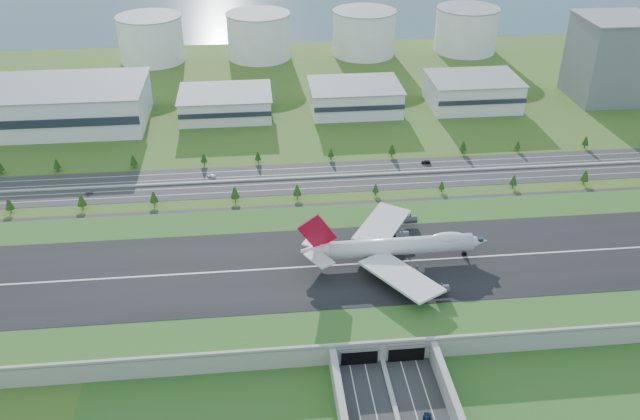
{
  "coord_description": "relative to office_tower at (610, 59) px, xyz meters",
  "views": [
    {
      "loc": [
        -40.91,
        -229.48,
        169.87
      ],
      "look_at": [
        -13.93,
        35.0,
        14.66
      ],
      "focal_mm": 38.0,
      "sensor_mm": 36.0,
      "label": 1
    }
  ],
  "objects": [
    {
      "name": "tree_row",
      "position": [
        -194.85,
        -101.7,
        -22.69
      ],
      "size": [
        500.34,
        48.61,
        8.33
      ],
      "color": "#3D2819",
      "rests_on": "ground"
    },
    {
      "name": "fuel_tank_b",
      "position": [
        -235.0,
        115.0,
        -10.0
      ],
      "size": [
        50.0,
        50.0,
        35.0
      ],
      "primitive_type": "cylinder",
      "color": "silver",
      "rests_on": "ground"
    },
    {
      "name": "car_5",
      "position": [
        -146.61,
        -89.34,
        -26.54
      ],
      "size": [
        5.34,
        2.57,
        1.69
      ],
      "primitive_type": "imported",
      "rotation": [
        0.0,
        0.0,
        -1.73
      ],
      "color": "black",
      "rests_on": "ground"
    },
    {
      "name": "boeing_747",
      "position": [
        -185.92,
        -193.54,
        -12.5
      ],
      "size": [
        80.45,
        76.06,
        24.88
      ],
      "rotation": [
        0.0,
        0.0,
        0.01
      ],
      "color": "silver",
      "rests_on": "airfield_deck"
    },
    {
      "name": "north_expressway",
      "position": [
        -200.0,
        -100.0,
        -27.44
      ],
      "size": [
        560.0,
        36.0,
        0.12
      ],
      "primitive_type": "cube",
      "color": "#28282B",
      "rests_on": "ground"
    },
    {
      "name": "hangar_mid_b",
      "position": [
        -175.0,
        -5.0,
        -19.0
      ],
      "size": [
        58.0,
        42.0,
        17.0
      ],
      "primitive_type": "cube",
      "color": "silver",
      "rests_on": "ground"
    },
    {
      "name": "airfield_deck",
      "position": [
        -200.0,
        -195.09,
        -23.38
      ],
      "size": [
        520.0,
        100.0,
        9.2
      ],
      "color": "#999A94",
      "rests_on": "ground"
    },
    {
      "name": "fuel_tank_a",
      "position": [
        -320.0,
        115.0,
        -10.0
      ],
      "size": [
        50.0,
        50.0,
        35.0
      ],
      "primitive_type": "cylinder",
      "color": "silver",
      "rests_on": "ground"
    },
    {
      "name": "fuel_tank_c",
      "position": [
        -150.0,
        115.0,
        -10.0
      ],
      "size": [
        50.0,
        50.0,
        35.0
      ],
      "primitive_type": "cylinder",
      "color": "silver",
      "rests_on": "ground"
    },
    {
      "name": "bay_water",
      "position": [
        -200.0,
        285.0,
        -27.47
      ],
      "size": [
        1200.0,
        260.0,
        0.06
      ],
      "primitive_type": "cube",
      "color": "#335262",
      "rests_on": "ground"
    },
    {
      "name": "car_7",
      "position": [
        -266.57,
        -93.48,
        -26.7
      ],
      "size": [
        5.0,
        3.05,
        1.35
      ],
      "primitive_type": "imported",
      "rotation": [
        0.0,
        0.0,
        -1.84
      ],
      "color": "white",
      "rests_on": "ground"
    },
    {
      "name": "fuel_tank_d",
      "position": [
        -65.0,
        115.0,
        -10.0
      ],
      "size": [
        50.0,
        50.0,
        35.0
      ],
      "primitive_type": "cylinder",
      "color": "silver",
      "rests_on": "ground"
    },
    {
      "name": "office_tower",
      "position": [
        0.0,
        0.0,
        0.0
      ],
      "size": [
        46.0,
        46.0,
        55.0
      ],
      "primitive_type": "cube",
      "color": "slate",
      "rests_on": "ground"
    },
    {
      "name": "car_4",
      "position": [
        -328.91,
        -106.38,
        -26.72
      ],
      "size": [
        4.06,
        2.1,
        1.32
      ],
      "primitive_type": "imported",
      "rotation": [
        0.0,
        0.0,
        1.72
      ],
      "color": "slate",
      "rests_on": "ground"
    },
    {
      "name": "ground",
      "position": [
        -200.0,
        -195.0,
        -27.5
      ],
      "size": [
        1200.0,
        1200.0,
        0.0
      ],
      "primitive_type": "plane",
      "color": "#3A571B",
      "rests_on": "ground"
    },
    {
      "name": "hangar_mid_a",
      "position": [
        -260.0,
        -5.0,
        -20.0
      ],
      "size": [
        58.0,
        42.0,
        15.0
      ],
      "primitive_type": "cube",
      "color": "silver",
      "rests_on": "ground"
    },
    {
      "name": "hangar_west",
      "position": [
        -370.0,
        -10.0,
        -15.0
      ],
      "size": [
        120.0,
        60.0,
        25.0
      ],
      "primitive_type": "cube",
      "color": "silver",
      "rests_on": "ground"
    },
    {
      "name": "car_2",
      "position": [
        -190.7,
        -273.57,
        -26.58
      ],
      "size": [
        4.43,
        6.29,
        1.59
      ],
      "primitive_type": "imported",
      "rotation": [
        0.0,
        0.0,
        2.8
      ],
      "color": "#0B1A37",
      "rests_on": "ground"
    },
    {
      "name": "hangar_mid_c",
      "position": [
        -95.0,
        -5.0,
        -18.0
      ],
      "size": [
        58.0,
        42.0,
        19.0
      ],
      "primitive_type": "cube",
      "color": "silver",
      "rests_on": "ground"
    }
  ]
}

